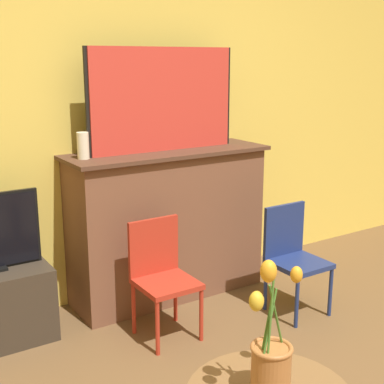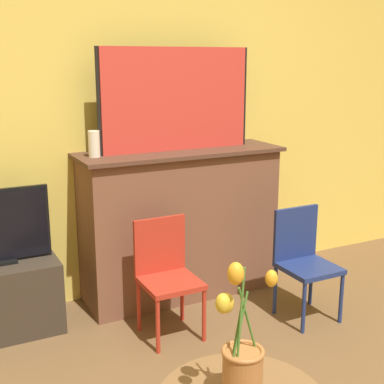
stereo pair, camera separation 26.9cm
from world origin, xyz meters
name	(u,v)px [view 1 (the left image)]	position (x,y,z in m)	size (l,w,h in m)	color
wall_back	(124,93)	(0.00, 2.13, 1.35)	(8.00, 0.06, 2.70)	#EAC651
fireplace_mantel	(168,222)	(0.18, 1.89, 0.51)	(1.35, 0.45, 1.00)	brown
painting	(163,100)	(0.16, 1.90, 1.32)	(1.03, 0.03, 0.64)	black
mantel_candle	(83,146)	(-0.39, 1.89, 1.07)	(0.07, 0.07, 0.16)	silver
chair_red	(161,272)	(-0.13, 1.44, 0.38)	(0.32, 0.32, 0.68)	#B22D1E
chair_blue	(293,253)	(0.72, 1.26, 0.38)	(0.32, 0.32, 0.68)	navy
vase_tulips	(271,358)	(-0.41, 0.18, 0.57)	(0.27, 0.15, 0.53)	#AD6B38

